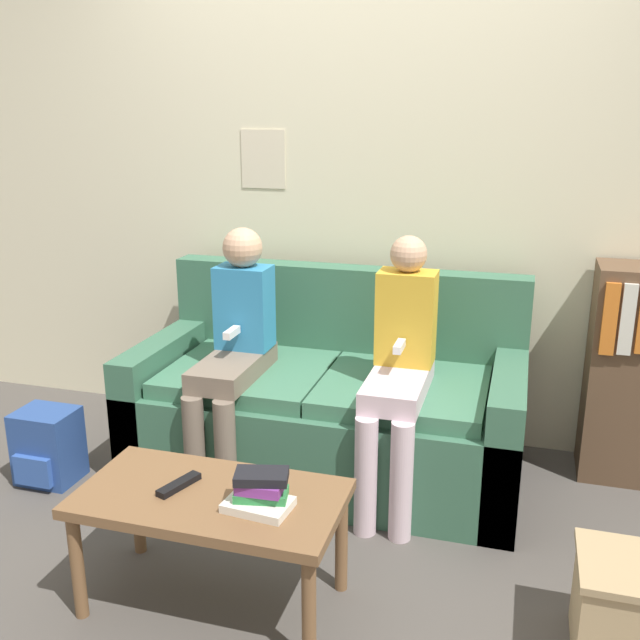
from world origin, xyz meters
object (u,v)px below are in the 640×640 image
(coffee_table, at_px, (211,508))
(backpack, at_px, (48,446))
(couch, at_px, (329,408))
(person_left, at_px, (234,344))
(person_right, at_px, (400,363))
(bookshelf, at_px, (640,374))
(storage_box, at_px, (637,612))
(tv_remote, at_px, (179,485))

(coffee_table, distance_m, backpack, 1.22)
(couch, distance_m, person_left, 0.54)
(coffee_table, xyz_separation_m, person_right, (0.47, 0.84, 0.26))
(bookshelf, height_order, storage_box, bookshelf)
(couch, height_order, person_right, person_right)
(tv_remote, height_order, storage_box, tv_remote)
(coffee_table, xyz_separation_m, storage_box, (1.34, 0.12, -0.20))
(person_left, height_order, person_right, same)
(person_right, relative_size, tv_remote, 6.50)
(person_right, xyz_separation_m, bookshelf, (0.99, 0.51, -0.13))
(person_left, relative_size, tv_remote, 6.50)
(bookshelf, distance_m, backpack, 2.67)
(person_left, xyz_separation_m, bookshelf, (1.72, 0.51, -0.14))
(person_left, bearing_deg, tv_remote, -79.93)
(couch, xyz_separation_m, tv_remote, (-0.23, -1.03, 0.13))
(person_left, xyz_separation_m, backpack, (-0.81, -0.28, -0.47))
(person_left, height_order, tv_remote, person_left)
(coffee_table, xyz_separation_m, backpack, (-1.07, 0.56, -0.20))
(storage_box, distance_m, backpack, 2.45)
(bookshelf, bearing_deg, couch, -166.98)
(coffee_table, height_order, person_left, person_left)
(tv_remote, bearing_deg, person_right, 74.09)
(couch, bearing_deg, tv_remote, -102.32)
(couch, distance_m, backpack, 1.28)
(person_right, xyz_separation_m, tv_remote, (-0.58, -0.83, -0.20))
(tv_remote, bearing_deg, couch, 96.81)
(couch, distance_m, coffee_table, 1.05)
(couch, height_order, backpack, couch)
(coffee_table, height_order, backpack, coffee_table)
(bookshelf, relative_size, backpack, 2.93)
(bookshelf, bearing_deg, tv_remote, -139.46)
(couch, distance_m, bookshelf, 1.40)
(person_right, bearing_deg, coffee_table, -119.21)
(person_left, distance_m, storage_box, 1.82)
(tv_remote, xyz_separation_m, storage_box, (1.45, 0.12, -0.26))
(couch, bearing_deg, backpack, -157.95)
(person_left, bearing_deg, bookshelf, 16.52)
(coffee_table, bearing_deg, person_right, 60.79)
(person_left, distance_m, person_right, 0.73)
(bookshelf, bearing_deg, coffee_table, -137.18)
(person_left, relative_size, backpack, 3.37)
(couch, height_order, bookshelf, bookshelf)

